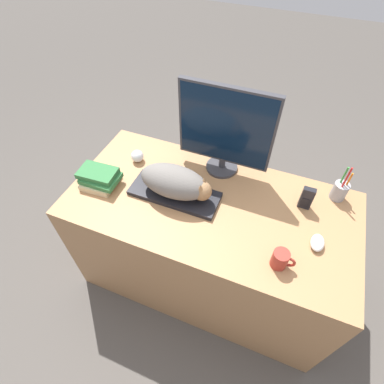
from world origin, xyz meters
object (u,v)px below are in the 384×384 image
object	(u,v)px
baseball	(137,156)
phone	(307,198)
monitor	(225,129)
book_stack	(100,178)
cat	(176,182)
keyboard	(175,194)
computer_mouse	(317,243)
coffee_mug	(281,259)
pen_cup	(340,190)

from	to	relation	value
baseball	phone	bearing A→B (deg)	0.47
baseball	phone	world-z (taller)	phone
monitor	book_stack	distance (m)	0.71
cat	phone	world-z (taller)	cat
keyboard	computer_mouse	world-z (taller)	computer_mouse
coffee_mug	baseball	bearing A→B (deg)	157.84
keyboard	baseball	world-z (taller)	baseball
baseball	book_stack	world-z (taller)	book_stack
computer_mouse	coffee_mug	size ratio (longest dim) A/B	0.93
keyboard	cat	distance (m)	0.09
computer_mouse	book_stack	bearing A→B (deg)	-178.18
keyboard	baseball	distance (m)	0.35
phone	book_stack	distance (m)	1.07
book_stack	cat	bearing A→B (deg)	9.87
monitor	baseball	bearing A→B (deg)	-165.78
computer_mouse	baseball	world-z (taller)	baseball
cat	coffee_mug	distance (m)	0.61
monitor	coffee_mug	size ratio (longest dim) A/B	4.92
book_stack	computer_mouse	bearing A→B (deg)	1.82
keyboard	pen_cup	xyz separation A→B (m)	(0.79, 0.30, 0.04)
monitor	pen_cup	world-z (taller)	monitor
monitor	pen_cup	bearing A→B (deg)	1.39
coffee_mug	book_stack	distance (m)	1.00
cat	book_stack	bearing A→B (deg)	-170.13
baseball	book_stack	distance (m)	0.26
computer_mouse	coffee_mug	world-z (taller)	coffee_mug
cat	coffee_mug	size ratio (longest dim) A/B	3.69
monitor	coffee_mug	distance (m)	0.68
cat	computer_mouse	xyz separation A→B (m)	(0.71, -0.04, -0.08)
keyboard	book_stack	distance (m)	0.41
coffee_mug	baseball	distance (m)	0.96
baseball	cat	bearing A→B (deg)	-27.10
cat	phone	bearing A→B (deg)	15.47
keyboard	computer_mouse	distance (m)	0.73
pen_cup	baseball	world-z (taller)	pen_cup
coffee_mug	baseball	size ratio (longest dim) A/B	1.45
computer_mouse	monitor	bearing A→B (deg)	150.20
cat	keyboard	bearing A→B (deg)	180.00
baseball	book_stack	bearing A→B (deg)	-111.99
cat	phone	xyz separation A→B (m)	(0.62, 0.17, -0.04)
keyboard	book_stack	world-z (taller)	book_stack
pen_cup	book_stack	world-z (taller)	pen_cup
computer_mouse	phone	xyz separation A→B (m)	(-0.09, 0.21, 0.04)
keyboard	monitor	distance (m)	0.42
cat	monitor	size ratio (longest dim) A/B	0.75
cat	monitor	distance (m)	0.36
computer_mouse	book_stack	xyz separation A→B (m)	(-1.13, -0.04, 0.02)
keyboard	pen_cup	size ratio (longest dim) A/B	2.09
computer_mouse	cat	bearing A→B (deg)	177.05
cat	baseball	world-z (taller)	cat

